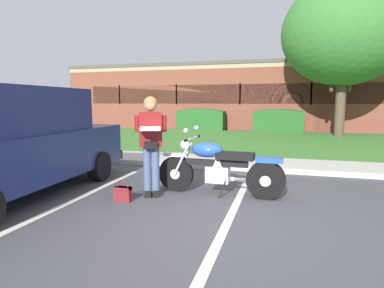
{
  "coord_description": "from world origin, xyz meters",
  "views": [
    {
      "loc": [
        0.92,
        -4.46,
        1.61
      ],
      "look_at": [
        -0.79,
        1.28,
        0.85
      ],
      "focal_mm": 30.96,
      "sensor_mm": 36.0,
      "label": 1
    }
  ],
  "objects_px": {
    "motorcycle": "(224,168)",
    "rider_person": "(151,138)",
    "hedge_center_left": "(278,120)",
    "parked_suv_adjacent": "(4,142)",
    "shade_tree": "(344,33)",
    "brick_building": "(250,97)",
    "handbag": "(123,193)",
    "hedge_left": "(201,119)"
  },
  "relations": [
    {
      "from": "motorcycle",
      "to": "brick_building",
      "type": "distance_m",
      "value": 18.34
    },
    {
      "from": "rider_person",
      "to": "hedge_left",
      "type": "xyz_separation_m",
      "value": [
        -2.62,
        13.02,
        -0.36
      ]
    },
    {
      "from": "handbag",
      "to": "rider_person",
      "type": "bearing_deg",
      "value": 51.97
    },
    {
      "from": "motorcycle",
      "to": "brick_building",
      "type": "height_order",
      "value": "brick_building"
    },
    {
      "from": "handbag",
      "to": "parked_suv_adjacent",
      "type": "bearing_deg",
      "value": -169.26
    },
    {
      "from": "rider_person",
      "to": "hedge_left",
      "type": "relative_size",
      "value": 0.63
    },
    {
      "from": "rider_person",
      "to": "handbag",
      "type": "xyz_separation_m",
      "value": [
        -0.33,
        -0.42,
        -0.86
      ]
    },
    {
      "from": "handbag",
      "to": "shade_tree",
      "type": "distance_m",
      "value": 13.38
    },
    {
      "from": "parked_suv_adjacent",
      "to": "hedge_left",
      "type": "xyz_separation_m",
      "value": [
        -0.33,
        13.81,
        -0.3
      ]
    },
    {
      "from": "motorcycle",
      "to": "brick_building",
      "type": "bearing_deg",
      "value": 95.37
    },
    {
      "from": "rider_person",
      "to": "brick_building",
      "type": "distance_m",
      "value": 18.65
    },
    {
      "from": "hedge_center_left",
      "to": "brick_building",
      "type": "height_order",
      "value": "brick_building"
    },
    {
      "from": "parked_suv_adjacent",
      "to": "shade_tree",
      "type": "bearing_deg",
      "value": 60.95
    },
    {
      "from": "parked_suv_adjacent",
      "to": "shade_tree",
      "type": "height_order",
      "value": "shade_tree"
    },
    {
      "from": "parked_suv_adjacent",
      "to": "hedge_center_left",
      "type": "relative_size",
      "value": 1.9
    },
    {
      "from": "shade_tree",
      "to": "brick_building",
      "type": "height_order",
      "value": "shade_tree"
    },
    {
      "from": "motorcycle",
      "to": "parked_suv_adjacent",
      "type": "relative_size",
      "value": 0.45
    },
    {
      "from": "motorcycle",
      "to": "rider_person",
      "type": "bearing_deg",
      "value": -160.65
    },
    {
      "from": "brick_building",
      "to": "handbag",
      "type": "bearing_deg",
      "value": -89.39
    },
    {
      "from": "handbag",
      "to": "hedge_center_left",
      "type": "distance_m",
      "value": 13.59
    },
    {
      "from": "hedge_center_left",
      "to": "brick_building",
      "type": "relative_size",
      "value": 0.11
    },
    {
      "from": "motorcycle",
      "to": "shade_tree",
      "type": "bearing_deg",
      "value": 73.49
    },
    {
      "from": "hedge_center_left",
      "to": "parked_suv_adjacent",
      "type": "bearing_deg",
      "value": -105.89
    },
    {
      "from": "hedge_center_left",
      "to": "brick_building",
      "type": "bearing_deg",
      "value": 111.12
    },
    {
      "from": "motorcycle",
      "to": "handbag",
      "type": "bearing_deg",
      "value": -151.07
    },
    {
      "from": "motorcycle",
      "to": "handbag",
      "type": "xyz_separation_m",
      "value": [
        -1.51,
        -0.83,
        -0.34
      ]
    },
    {
      "from": "rider_person",
      "to": "hedge_center_left",
      "type": "bearing_deg",
      "value": 82.85
    },
    {
      "from": "hedge_center_left",
      "to": "rider_person",
      "type": "bearing_deg",
      "value": -97.15
    },
    {
      "from": "brick_building",
      "to": "hedge_left",
      "type": "bearing_deg",
      "value": -110.52
    },
    {
      "from": "shade_tree",
      "to": "hedge_left",
      "type": "height_order",
      "value": "shade_tree"
    },
    {
      "from": "shade_tree",
      "to": "hedge_left",
      "type": "distance_m",
      "value": 8.26
    },
    {
      "from": "hedge_left",
      "to": "rider_person",
      "type": "bearing_deg",
      "value": -78.6
    },
    {
      "from": "motorcycle",
      "to": "rider_person",
      "type": "height_order",
      "value": "rider_person"
    },
    {
      "from": "motorcycle",
      "to": "shade_tree",
      "type": "height_order",
      "value": "shade_tree"
    },
    {
      "from": "rider_person",
      "to": "shade_tree",
      "type": "height_order",
      "value": "shade_tree"
    },
    {
      "from": "handbag",
      "to": "brick_building",
      "type": "height_order",
      "value": "brick_building"
    },
    {
      "from": "handbag",
      "to": "shade_tree",
      "type": "height_order",
      "value": "shade_tree"
    },
    {
      "from": "rider_person",
      "to": "hedge_left",
      "type": "distance_m",
      "value": 13.28
    },
    {
      "from": "parked_suv_adjacent",
      "to": "shade_tree",
      "type": "xyz_separation_m",
      "value": [
        6.7,
        12.06,
        3.68
      ]
    },
    {
      "from": "handbag",
      "to": "shade_tree",
      "type": "relative_size",
      "value": 0.05
    },
    {
      "from": "handbag",
      "to": "hedge_center_left",
      "type": "relative_size",
      "value": 0.14
    },
    {
      "from": "handbag",
      "to": "hedge_center_left",
      "type": "bearing_deg",
      "value": 81.7
    }
  ]
}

